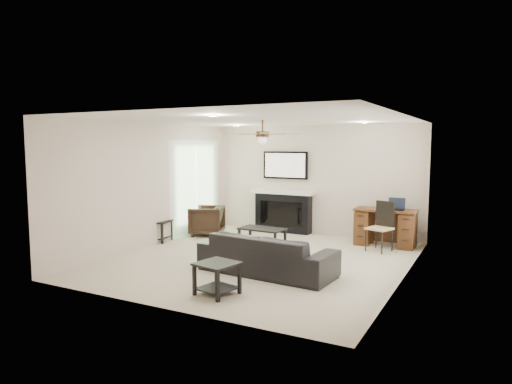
% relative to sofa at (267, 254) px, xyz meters
% --- Properties ---
extents(room_shell, '(5.50, 5.54, 2.52)m').
position_rel_sofa_xyz_m(room_shell, '(-0.31, 0.80, 1.36)').
color(room_shell, beige).
rests_on(room_shell, ground).
extents(sofa, '(2.26, 1.02, 0.64)m').
position_rel_sofa_xyz_m(sofa, '(0.00, 0.00, 0.00)').
color(sofa, black).
rests_on(sofa, ground).
extents(armchair, '(0.95, 0.94, 0.67)m').
position_rel_sofa_xyz_m(armchair, '(-2.60, 2.15, 0.01)').
color(armchair, black).
rests_on(armchair, ground).
extents(coffee_table, '(0.93, 0.55, 0.40)m').
position_rel_sofa_xyz_m(coffee_table, '(-0.90, 1.60, -0.12)').
color(coffee_table, black).
rests_on(coffee_table, ground).
extents(end_table_near, '(0.61, 0.61, 0.45)m').
position_rel_sofa_xyz_m(end_table_near, '(-0.15, -1.25, -0.10)').
color(end_table_near, black).
rests_on(end_table_near, ground).
extents(end_table_left, '(0.59, 0.59, 0.45)m').
position_rel_sofa_xyz_m(end_table_left, '(-3.15, 1.10, -0.10)').
color(end_table_left, black).
rests_on(end_table_left, ground).
extents(fireplace_unit, '(1.52, 0.34, 1.91)m').
position_rel_sofa_xyz_m(fireplace_unit, '(-1.21, 3.30, 0.63)').
color(fireplace_unit, black).
rests_on(fireplace_unit, ground).
extents(desk, '(1.22, 0.56, 0.76)m').
position_rel_sofa_xyz_m(desk, '(1.25, 2.92, 0.06)').
color(desk, '#381C0E').
rests_on(desk, ground).
extents(desk_chair, '(0.54, 0.56, 0.97)m').
position_rel_sofa_xyz_m(desk_chair, '(1.25, 2.37, 0.16)').
color(desk_chair, black).
rests_on(desk_chair, ground).
extents(laptop, '(0.33, 0.24, 0.23)m').
position_rel_sofa_xyz_m(laptop, '(1.45, 2.90, 0.55)').
color(laptop, black).
rests_on(laptop, desk).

